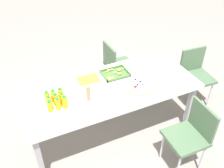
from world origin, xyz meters
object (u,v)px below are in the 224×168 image
juice_bottle_4 (56,100)px  snack_tray (115,74)px  juice_bottle_1 (58,104)px  juice_bottle_3 (49,102)px  chair_near_right (191,133)px  fruit_pizza (140,87)px  juice_bottle_7 (53,96)px  juice_bottle_5 (62,98)px  cardboard_tube (88,93)px  paper_folder (88,79)px  juice_bottle_0 (50,106)px  juice_bottle_2 (65,102)px  chair_end (195,72)px  napkin_stack (54,85)px  juice_bottle_8 (61,94)px  juice_bottle_6 (47,97)px  plate_stack (106,91)px  party_table (109,91)px  chair_far_right (116,64)px

juice_bottle_4 → snack_tray: juice_bottle_4 is taller
juice_bottle_1 → juice_bottle_3: bearing=133.8°
chair_near_right → fruit_pizza: bearing=23.7°
juice_bottle_7 → juice_bottle_5: bearing=-46.8°
snack_tray → cardboard_tube: bearing=-145.5°
juice_bottle_1 → paper_folder: juice_bottle_1 is taller
juice_bottle_0 → juice_bottle_2: size_ratio=0.93×
chair_end → juice_bottle_4: juice_bottle_4 is taller
juice_bottle_1 → snack_tray: bearing=21.4°
napkin_stack → cardboard_tube: bearing=-56.9°
juice_bottle_2 → snack_tray: bearing=23.8°
snack_tray → napkin_stack: size_ratio=2.18×
juice_bottle_2 → juice_bottle_8: juice_bottle_2 is taller
juice_bottle_2 → chair_near_right: bearing=-31.1°
chair_end → fruit_pizza: bearing=17.1°
juice_bottle_6 → paper_folder: juice_bottle_6 is taller
juice_bottle_1 → juice_bottle_7: 0.15m
juice_bottle_1 → plate_stack: size_ratio=0.68×
juice_bottle_1 → juice_bottle_3: juice_bottle_1 is taller
juice_bottle_1 → napkin_stack: juice_bottle_1 is taller
juice_bottle_4 → napkin_stack: 0.36m
juice_bottle_6 → snack_tray: (0.88, 0.16, -0.06)m
plate_stack → party_table: bearing=43.5°
juice_bottle_1 → juice_bottle_6: bearing=116.0°
party_table → snack_tray: size_ratio=6.39×
chair_far_right → juice_bottle_1: 1.44m
chair_end → juice_bottle_7: 2.06m
juice_bottle_5 → juice_bottle_4: bearing=175.0°
chair_far_right → juice_bottle_5: juice_bottle_5 is taller
juice_bottle_4 → cardboard_tube: 0.35m
juice_bottle_7 → juice_bottle_8: bearing=4.4°
juice_bottle_0 → juice_bottle_4: (0.08, 0.07, 0.01)m
snack_tray → chair_end: bearing=-5.9°
chair_end → juice_bottle_4: (-2.03, -0.12, 0.31)m
juice_bottle_1 → juice_bottle_8: (0.07, 0.15, 0.00)m
juice_bottle_3 → cardboard_tube: (0.41, -0.09, 0.03)m
party_table → chair_near_right: bearing=-54.3°
chair_end → juice_bottle_0: size_ratio=5.93×
juice_bottle_4 → snack_tray: 0.85m
party_table → plate_stack: size_ratio=10.08×
juice_bottle_0 → paper_folder: juice_bottle_0 is taller
juice_bottle_2 → snack_tray: 0.81m
juice_bottle_3 → cardboard_tube: cardboard_tube is taller
juice_bottle_2 → juice_bottle_7: size_ratio=1.01×
juice_bottle_2 → paper_folder: 0.55m
party_table → paper_folder: paper_folder is taller
juice_bottle_0 → juice_bottle_7: (0.08, 0.15, 0.00)m
cardboard_tube → paper_folder: cardboard_tube is taller
juice_bottle_5 → paper_folder: 0.50m
chair_end → party_table: bearing=7.6°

